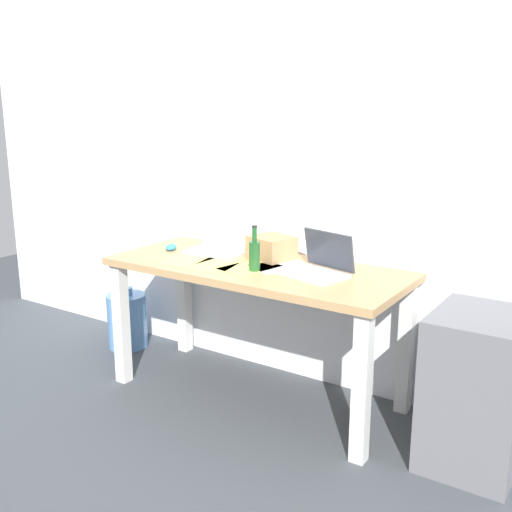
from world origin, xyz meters
TOP-DOWN VIEW (x-y plane):
  - ground_plane at (0.00, 0.00)m, footprint 8.00×8.00m
  - back_wall at (0.00, 0.40)m, footprint 5.20×0.08m
  - desk at (0.00, 0.00)m, footprint 1.61×0.68m
  - laptop_left at (-0.34, 0.12)m, footprint 0.34×0.24m
  - laptop_right at (0.36, 0.02)m, footprint 0.36×0.31m
  - beer_bottle at (0.06, -0.10)m, footprint 0.06×0.06m
  - computer_mouse at (-0.61, 0.01)m, footprint 0.10×0.12m
  - cardboard_box at (0.00, 0.15)m, footprint 0.26×0.25m
  - paper_sheet_front_left at (-0.37, -0.12)m, footprint 0.23×0.31m
  - paper_sheet_center at (0.00, -0.06)m, footprint 0.27×0.33m
  - paper_sheet_near_back at (0.13, 0.05)m, footprint 0.32×0.36m
  - paper_yellow_folder at (-0.18, -0.11)m, footprint 0.26×0.33m
  - water_cooler_jug at (-1.10, 0.11)m, footprint 0.26×0.26m
  - filing_cabinet at (1.17, 0.00)m, footprint 0.40×0.48m

SIDE VIEW (x-z plane):
  - ground_plane at x=0.00m, z-range 0.00..0.00m
  - water_cooler_jug at x=-1.10m, z-range -0.02..0.39m
  - filing_cabinet at x=1.17m, z-range 0.00..0.70m
  - desk at x=0.00m, z-range 0.26..1.01m
  - paper_sheet_front_left at x=-0.37m, z-range 0.75..0.75m
  - paper_sheet_center at x=0.00m, z-range 0.75..0.75m
  - paper_sheet_near_back at x=0.13m, z-range 0.75..0.75m
  - paper_yellow_folder at x=-0.18m, z-range 0.75..0.75m
  - computer_mouse at x=-0.61m, z-range 0.75..0.78m
  - laptop_right at x=0.36m, z-range 0.69..0.90m
  - laptop_left at x=-0.34m, z-range 0.69..0.92m
  - cardboard_box at x=0.00m, z-range 0.75..0.88m
  - beer_bottle at x=0.06m, z-range 0.72..0.95m
  - back_wall at x=0.00m, z-range 0.00..2.60m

